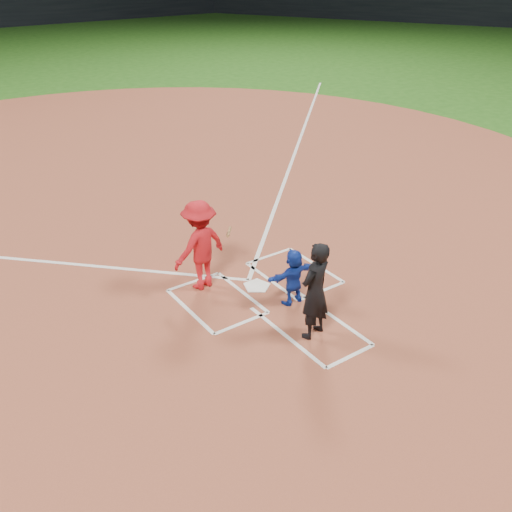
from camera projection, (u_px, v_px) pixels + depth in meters
ground at (257, 287)px, 11.80m from camera, size 120.00×120.00×0.00m
home_plate_dirt at (135, 195)px, 16.11m from camera, size 28.00×28.00×0.01m
stadium_wall_right at (494, 6)px, 49.44m from camera, size 31.04×52.56×3.20m
home_plate at (257, 286)px, 11.79m from camera, size 0.60×0.60×0.02m
catcher at (293, 277)px, 11.00m from camera, size 1.08×0.37×1.15m
umpire at (315, 291)px, 9.90m from camera, size 0.76×0.60×1.85m
chalk_markings at (146, 203)px, 15.59m from camera, size 28.35×17.32×0.01m
batter_at_plate at (200, 245)px, 11.36m from camera, size 1.54×0.96×1.89m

